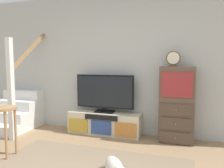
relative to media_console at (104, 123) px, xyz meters
The scene contains 8 objects.
back_wall 1.21m from the media_console, 41.71° to the left, with size 6.40×0.12×2.70m, color #B2B7B2.
media_console is the anchor object (origin of this frame).
television 0.59m from the media_console, 90.00° to the left, with size 1.13×0.22×0.72m.
side_cabinet 1.39m from the media_console, ahead, with size 0.58×0.38×1.30m.
desk_clock 1.75m from the media_console, ahead, with size 0.24×0.08×0.26m.
staircase 1.94m from the media_console, behind, with size 1.00×1.36×2.20m.
bar_stool_near 1.76m from the media_console, 126.02° to the right, with size 0.34×0.34×0.73m.
dog 1.61m from the media_console, 65.58° to the right, with size 0.41×0.49×0.23m.
Camera 1 is at (1.12, -1.68, 1.38)m, focal length 35.30 mm.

